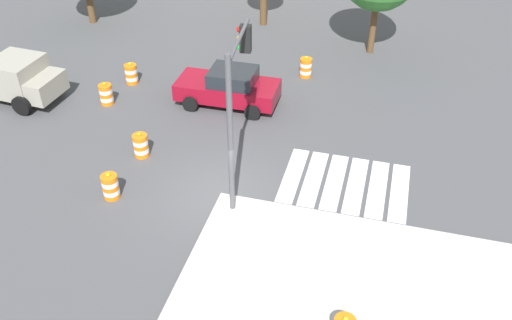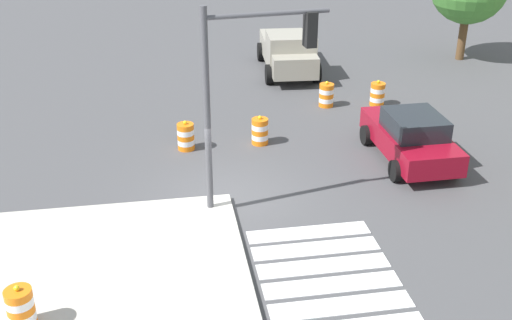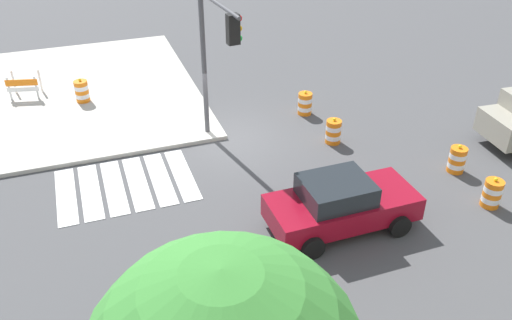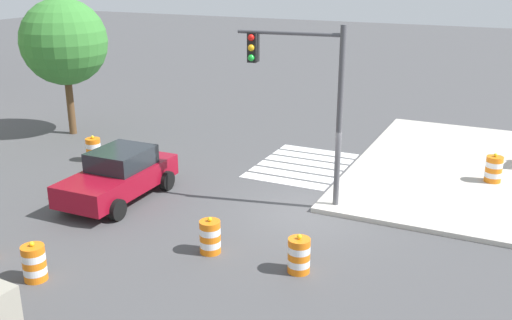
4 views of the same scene
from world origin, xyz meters
TOP-DOWN VIEW (x-y plane):
  - ground_plane at (0.00, 0.00)m, footprint 120.00×120.00m
  - sidewalk_corner at (6.00, -6.00)m, footprint 12.00×12.00m
  - crosswalk_stripes at (4.00, 1.80)m, footprint 4.35×3.20m
  - sports_car at (-1.58, 6.00)m, footprint 4.32×2.17m
  - traffic_barrel_near_corner at (-6.42, 6.64)m, footprint 0.56×0.56m
  - traffic_barrel_crosswalk_end at (-3.61, 1.51)m, footprint 0.56×0.56m
  - traffic_barrel_median_near at (-3.58, -0.99)m, footprint 0.56×0.56m
  - traffic_barrel_far_curb at (-6.65, 4.65)m, footprint 0.56×0.56m
  - traffic_barrel_on_sidewalk at (4.82, -4.87)m, footprint 0.56×0.56m
  - construction_barricade at (7.09, -6.04)m, footprint 1.38×1.04m
  - traffic_light_pole at (0.47, 0.53)m, footprint 0.66×3.28m

SIDE VIEW (x-z plane):
  - ground_plane at x=0.00m, z-range 0.00..0.00m
  - crosswalk_stripes at x=4.00m, z-range 0.00..0.02m
  - sidewalk_corner at x=6.00m, z-range 0.00..0.15m
  - traffic_barrel_near_corner at x=-6.42m, z-range -0.06..0.96m
  - traffic_barrel_crosswalk_end at x=-3.61m, z-range -0.06..0.96m
  - traffic_barrel_median_near at x=-3.58m, z-range -0.06..0.96m
  - traffic_barrel_far_curb at x=-6.65m, z-range -0.06..0.96m
  - traffic_barrel_on_sidewalk at x=4.82m, z-range 0.09..1.11m
  - construction_barricade at x=7.09m, z-range 0.22..1.22m
  - sports_car at x=-1.58m, z-range 0.00..1.63m
  - traffic_light_pole at x=0.47m, z-range 1.16..6.66m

